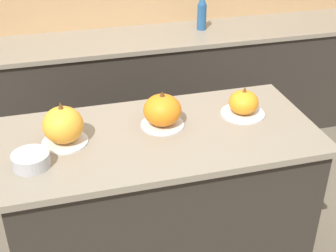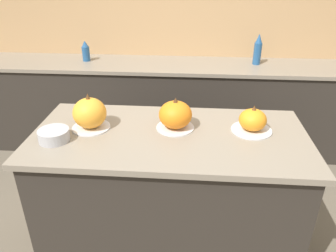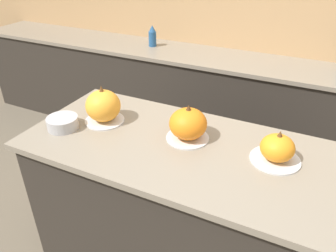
{
  "view_description": "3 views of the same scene",
  "coord_description": "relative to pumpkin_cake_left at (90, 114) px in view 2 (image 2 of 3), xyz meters",
  "views": [
    {
      "loc": [
        -0.5,
        -1.97,
        2.18
      ],
      "look_at": [
        0.04,
        0.01,
        0.98
      ],
      "focal_mm": 50.0,
      "sensor_mm": 36.0,
      "label": 1
    },
    {
      "loc": [
        0.12,
        -1.67,
        1.86
      ],
      "look_at": [
        -0.01,
        0.03,
        0.98
      ],
      "focal_mm": 35.0,
      "sensor_mm": 36.0,
      "label": 2
    },
    {
      "loc": [
        0.58,
        -1.29,
        1.88
      ],
      "look_at": [
        -0.06,
        0.02,
        1.03
      ],
      "focal_mm": 35.0,
      "sensor_mm": 36.0,
      "label": 3
    }
  ],
  "objects": [
    {
      "name": "bottle_short",
      "position": [
        -0.49,
        1.49,
        -0.02
      ],
      "size": [
        0.08,
        0.08,
        0.2
      ],
      "color": "#235184",
      "rests_on": "back_counter"
    },
    {
      "name": "bottle_tall",
      "position": [
        1.22,
        1.51,
        0.03
      ],
      "size": [
        0.08,
        0.08,
        0.3
      ],
      "color": "#235184",
      "rests_on": "back_counter"
    },
    {
      "name": "ground_plane",
      "position": [
        0.48,
        -0.04,
        -1.04
      ],
      "size": [
        12.0,
        12.0,
        0.0
      ],
      "primitive_type": "plane",
      "color": "#665B4C"
    },
    {
      "name": "pumpkin_cake_left",
      "position": [
        0.0,
        0.0,
        0.0
      ],
      "size": [
        0.23,
        0.23,
        0.22
      ],
      "color": "silver",
      "rests_on": "kitchen_island"
    },
    {
      "name": "pumpkin_cake_right",
      "position": [
        0.96,
        0.04,
        -0.03
      ],
      "size": [
        0.24,
        0.24,
        0.16
      ],
      "color": "silver",
      "rests_on": "kitchen_island"
    },
    {
      "name": "kitchen_island",
      "position": [
        0.48,
        -0.04,
        -0.57
      ],
      "size": [
        1.61,
        0.78,
        0.95
      ],
      "color": "#2D2823",
      "rests_on": "ground_plane"
    },
    {
      "name": "mixing_bowl",
      "position": [
        -0.16,
        -0.17,
        -0.06
      ],
      "size": [
        0.17,
        0.17,
        0.07
      ],
      "color": "#ADADB2",
      "rests_on": "kitchen_island"
    },
    {
      "name": "wall_back",
      "position": [
        0.48,
        1.79,
        0.21
      ],
      "size": [
        8.0,
        0.06,
        2.5
      ],
      "color": "tan",
      "rests_on": "ground_plane"
    },
    {
      "name": "back_counter",
      "position": [
        0.48,
        1.46,
        -0.58
      ],
      "size": [
        6.0,
        0.6,
        0.93
      ],
      "color": "#2D2823",
      "rests_on": "ground_plane"
    },
    {
      "name": "pumpkin_cake_center",
      "position": [
        0.51,
        0.04,
        -0.01
      ],
      "size": [
        0.23,
        0.23,
        0.2
      ],
      "color": "silver",
      "rests_on": "kitchen_island"
    }
  ]
}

